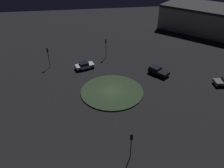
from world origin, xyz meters
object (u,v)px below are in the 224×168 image
Objects in this scene: traffic_light_southeast at (48,54)px; car_black at (158,71)px; traffic_light_south at (106,45)px; traffic_light_north at (131,141)px; store_building at (217,20)px; car_white at (85,65)px.

car_black is at bearing 27.51° from traffic_light_southeast.
traffic_light_north is at bearing 1.73° from traffic_light_south.
store_building reaches higher than traffic_light_southeast.
traffic_light_north is (0.59, 28.24, -0.31)m from traffic_light_south.
car_white is at bearing -46.21° from traffic_light_south.
traffic_light_south is at bearing -170.81° from car_black.
traffic_light_southeast reaches higher than traffic_light_north.
car_white is at bearing 69.12° from store_building.
car_black is at bearing -35.00° from car_white.
traffic_light_south is 28.25m from traffic_light_north.
car_white is at bearing -144.50° from car_black.
car_white is at bearing 30.72° from traffic_light_southeast.
traffic_light_southeast is 28.07m from traffic_light_north.
traffic_light_south reaches higher than traffic_light_north.
traffic_light_north is 53.07m from store_building.
car_black is at bearing 48.98° from traffic_light_south.
traffic_light_southeast is 0.97× the size of traffic_light_south.
store_building reaches higher than car_black.
traffic_light_southeast is 1.09× the size of traffic_light_north.
traffic_light_southeast is at bearing 149.78° from car_white.
traffic_light_south is at bearing 65.85° from store_building.
store_building is at bearing 112.85° from traffic_light_south.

